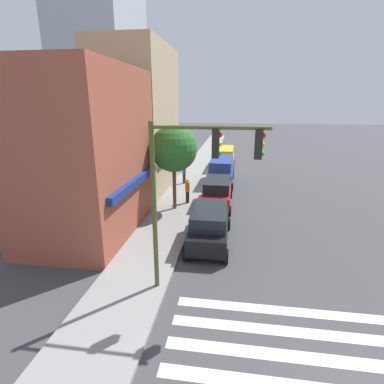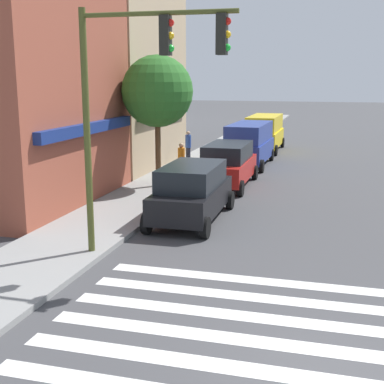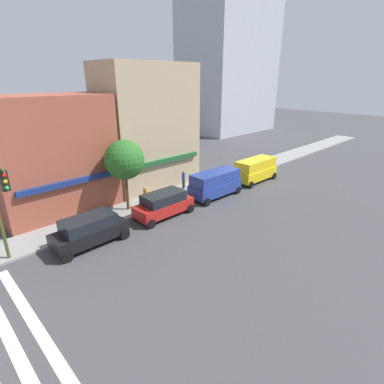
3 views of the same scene
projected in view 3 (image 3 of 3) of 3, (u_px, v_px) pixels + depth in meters
storefront_row at (112, 138)px, 26.07m from camera, size 17.79×5.30×11.45m
tower_distant at (230, 8)px, 54.16m from camera, size 17.17×12.09×43.82m
suv_black at (89, 230)px, 19.11m from camera, size 4.72×2.12×1.94m
suv_red at (164, 204)px, 23.06m from camera, size 4.70×2.12×1.94m
van_blue at (215, 183)px, 26.83m from camera, size 5.05×2.22×2.34m
van_yellow at (255, 169)px, 30.88m from camera, size 5.02×2.22×2.34m
pedestrian_blue_shirt at (183, 179)px, 28.54m from camera, size 0.32×0.32×1.77m
pedestrian_orange_vest at (145, 197)px, 24.35m from camera, size 0.32×0.32×1.77m
street_tree at (124, 160)px, 22.85m from camera, size 3.05×3.05×5.63m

